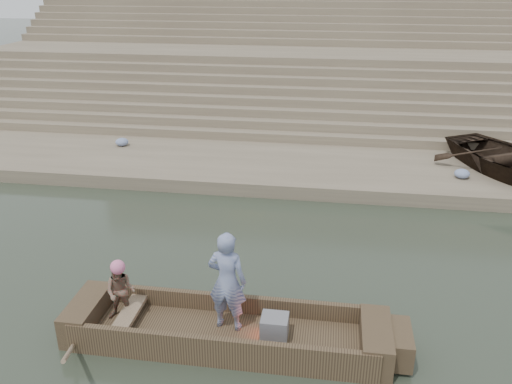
% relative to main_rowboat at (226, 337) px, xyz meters
% --- Properties ---
extents(ground, '(120.00, 120.00, 0.00)m').
position_rel_main_rowboat_xyz_m(ground, '(2.31, 0.36, -0.11)').
color(ground, '#2B3528').
rests_on(ground, ground).
extents(lower_landing, '(32.00, 4.00, 0.40)m').
position_rel_main_rowboat_xyz_m(lower_landing, '(2.31, 8.36, 0.09)').
color(lower_landing, gray).
rests_on(lower_landing, ground).
extents(mid_landing, '(32.00, 3.00, 2.80)m').
position_rel_main_rowboat_xyz_m(mid_landing, '(2.31, 15.86, 1.29)').
color(mid_landing, gray).
rests_on(mid_landing, ground).
extents(upper_landing, '(32.00, 3.00, 5.20)m').
position_rel_main_rowboat_xyz_m(upper_landing, '(2.31, 22.86, 2.49)').
color(upper_landing, gray).
rests_on(upper_landing, ground).
extents(ghat_steps, '(32.00, 11.00, 5.20)m').
position_rel_main_rowboat_xyz_m(ghat_steps, '(2.31, 17.55, 1.69)').
color(ghat_steps, gray).
rests_on(ghat_steps, ground).
extents(main_rowboat, '(5.00, 1.30, 0.22)m').
position_rel_main_rowboat_xyz_m(main_rowboat, '(0.00, 0.00, 0.00)').
color(main_rowboat, brown).
rests_on(main_rowboat, ground).
extents(rowboat_trim, '(6.04, 2.63, 1.79)m').
position_rel_main_rowboat_xyz_m(rowboat_trim, '(0.21, -0.01, 0.20)').
color(rowboat_trim, brown).
rests_on(rowboat_trim, ground).
extents(standing_man, '(0.72, 0.52, 1.85)m').
position_rel_main_rowboat_xyz_m(standing_man, '(0.01, 0.17, 1.03)').
color(standing_man, navy).
rests_on(standing_man, main_rowboat).
extents(rowing_man, '(0.58, 0.47, 1.12)m').
position_rel_main_rowboat_xyz_m(rowing_man, '(-1.91, 0.12, 0.67)').
color(rowing_man, '#28785B').
rests_on(rowing_man, main_rowboat).
extents(television, '(0.46, 0.42, 0.40)m').
position_rel_main_rowboat_xyz_m(television, '(0.84, -0.00, 0.31)').
color(television, slate).
rests_on(television, main_rowboat).
extents(beached_rowboat, '(4.98, 5.48, 0.93)m').
position_rel_main_rowboat_xyz_m(beached_rowboat, '(6.90, 8.35, 0.75)').
color(beached_rowboat, '#2D2116').
rests_on(beached_rowboat, lower_landing).
extents(cloth_bundles, '(11.43, 1.88, 0.26)m').
position_rel_main_rowboat_xyz_m(cloth_bundles, '(-0.06, 8.51, 0.42)').
color(cloth_bundles, '#3F5999').
rests_on(cloth_bundles, lower_landing).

